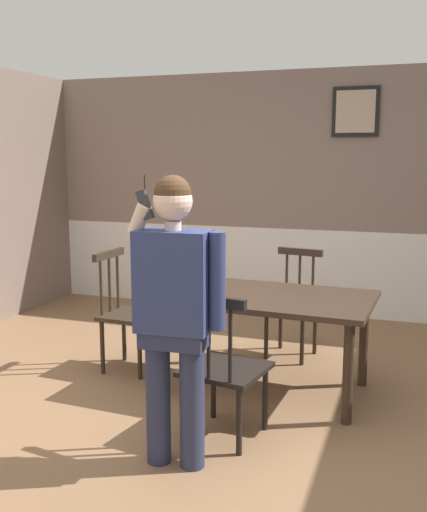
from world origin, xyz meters
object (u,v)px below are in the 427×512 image
chair_by_doorway (127,312)px  person_figure (175,304)px  dining_table (264,306)px  chair_at_table_head (293,304)px  chair_near_window (223,367)px

chair_by_doorway → person_figure: bearing=39.9°
dining_table → chair_at_table_head: chair_at_table_head is taller
person_figure → dining_table: bearing=-102.1°
chair_near_window → chair_by_doorway: size_ratio=0.97×
chair_at_table_head → person_figure: bearing=92.9°
chair_near_window → chair_by_doorway: (-1.12, 0.91, 0.02)m
chair_by_doorway → dining_table: bearing=90.1°
dining_table → chair_at_table_head: (0.05, 0.84, -0.18)m
person_figure → chair_at_table_head: bearing=-99.8°
chair_near_window → chair_by_doorway: chair_by_doorway is taller
chair_at_table_head → chair_by_doorway: bearing=42.4°
dining_table → person_figure: (-0.20, -1.24, 0.30)m
chair_near_window → chair_at_table_head: (0.10, 1.69, 0.00)m
dining_table → chair_near_window: chair_near_window is taller
dining_table → person_figure: bearing=-99.1°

